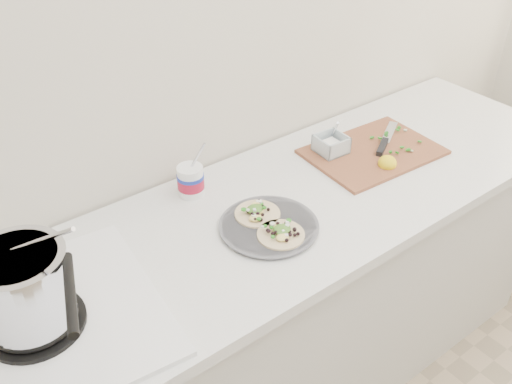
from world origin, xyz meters
TOP-DOWN VIEW (x-y plane):
  - counter at (0.00, 1.43)m, footprint 2.44×0.66m
  - stove at (-0.69, 1.39)m, footprint 0.62×0.58m
  - taco_plate at (-0.03, 1.35)m, footprint 0.29×0.29m
  - tub at (-0.11, 1.64)m, footprint 0.08×0.08m
  - cutboard at (0.51, 1.47)m, footprint 0.47×0.34m

SIDE VIEW (x-z plane):
  - counter at x=0.00m, z-range 0.00..0.90m
  - taco_plate at x=-0.03m, z-range 0.90..0.94m
  - cutboard at x=0.51m, z-range 0.88..0.95m
  - tub at x=-0.11m, z-range 0.87..1.06m
  - stove at x=-0.69m, z-range 0.85..1.13m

